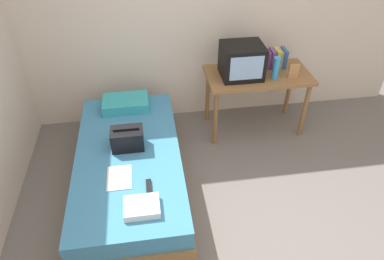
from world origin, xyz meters
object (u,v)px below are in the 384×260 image
object	(u,v)px
water_bottle	(276,68)
magazine	(119,178)
picture_frame	(294,71)
tv	(242,61)
desk	(257,81)
pillow	(126,103)
book_row	(276,58)
remote_dark	(149,187)
folded_towel	(142,207)
handbag	(127,139)
bed	(130,171)

from	to	relation	value
water_bottle	magazine	size ratio (longest dim) A/B	0.86
water_bottle	picture_frame	distance (m)	0.21
picture_frame	tv	bearing A→B (deg)	166.33
desk	picture_frame	distance (m)	0.41
water_bottle	pillow	distance (m)	1.67
tv	desk	bearing A→B (deg)	3.54
water_bottle	book_row	size ratio (longest dim) A/B	1.12
water_bottle	picture_frame	world-z (taller)	water_bottle
tv	remote_dark	size ratio (longest dim) A/B	2.82
tv	folded_towel	world-z (taller)	tv
magazine	folded_towel	size ratio (longest dim) A/B	1.04
water_bottle	folded_towel	xyz separation A→B (m)	(-1.50, -1.37, -0.37)
magazine	remote_dark	size ratio (longest dim) A/B	1.86
tv	handbag	world-z (taller)	tv
desk	remote_dark	xyz separation A→B (m)	(-1.30, -1.27, -0.17)
magazine	folded_towel	xyz separation A→B (m)	(0.18, -0.37, 0.03)
tv	magazine	xyz separation A→B (m)	(-1.34, -1.11, -0.45)
tv	magazine	world-z (taller)	tv
magazine	folded_towel	distance (m)	0.42
tv	remote_dark	bearing A→B (deg)	-131.03
folded_towel	remote_dark	bearing A→B (deg)	74.31
handbag	magazine	xyz separation A→B (m)	(-0.08, -0.40, -0.10)
picture_frame	magazine	size ratio (longest dim) A/B	0.56
bed	desk	world-z (taller)	desk
picture_frame	handbag	world-z (taller)	picture_frame
pillow	handbag	bearing A→B (deg)	-88.19
water_bottle	bed	bearing A→B (deg)	-157.28
desk	magazine	xyz separation A→B (m)	(-1.55, -1.12, -0.18)
book_row	folded_towel	xyz separation A→B (m)	(-1.60, -1.63, -0.35)
pillow	folded_towel	distance (m)	1.46
pillow	magazine	xyz separation A→B (m)	(-0.06, -1.08, -0.05)
bed	desk	distance (m)	1.73
bed	book_row	xyz separation A→B (m)	(1.71, 0.94, 0.62)
handbag	water_bottle	bearing A→B (deg)	20.10
book_row	remote_dark	size ratio (longest dim) A/B	1.42
bed	water_bottle	size ratio (longest dim) A/B	8.02
remote_dark	water_bottle	bearing A→B (deg)	38.34
handbag	magazine	size ratio (longest dim) A/B	1.03
bed	magazine	bearing A→B (deg)	-102.79
pillow	folded_towel	xyz separation A→B (m)	(0.12, -1.45, -0.02)
handbag	magazine	world-z (taller)	handbag
handbag	book_row	bearing A→B (deg)	26.55
water_bottle	handbag	xyz separation A→B (m)	(-1.61, -0.59, -0.30)
magazine	tv	bearing A→B (deg)	39.61
folded_towel	water_bottle	bearing A→B (deg)	42.25
book_row	picture_frame	world-z (taller)	book_row
water_bottle	folded_towel	distance (m)	2.07
bed	picture_frame	bearing A→B (deg)	19.94
tv	pillow	size ratio (longest dim) A/B	0.90
tv	book_row	xyz separation A→B (m)	(0.44, 0.15, -0.08)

